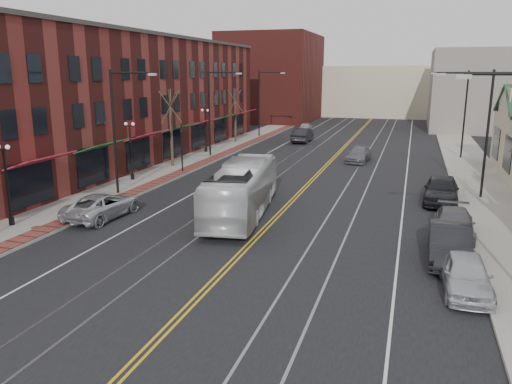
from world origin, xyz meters
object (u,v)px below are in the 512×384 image
Objects in this scene: parked_suv at (102,206)px; parked_car_c at (454,224)px; parked_car_b at (450,244)px; parked_car_a at (466,274)px; parked_car_d at (441,189)px; transit_bus at (242,189)px.

parked_car_c is at bearing -170.34° from parked_suv.
parked_suv is at bearing 177.11° from parked_car_b.
parked_suv is at bearing 164.73° from parked_car_a.
parked_car_b is at bearing 95.45° from parked_car_a.
parked_car_b is at bearing -94.78° from parked_car_c.
parked_car_c is 6.84m from parked_car_d.
parked_car_d is at bearing -150.89° from parked_suv.
transit_bus is 2.60× the size of parked_car_a.
parked_car_b is 0.95× the size of parked_car_d.
transit_bus is at bearing 145.19° from parked_car_a.
parked_car_a is 0.82× the size of parked_car_d.
parked_suv is at bearing -171.03° from parked_car_c.
parked_car_c is at bearing 169.49° from transit_bus.
transit_bus reaches higher than parked_car_c.
parked_car_b is (10.89, -4.14, -0.70)m from transit_bus.
parked_car_d is (0.10, 10.43, 0.07)m from parked_car_b.
parked_suv is 1.00× the size of parked_car_d.
transit_bus is 12.68m from parked_car_d.
transit_bus is 11.34m from parked_car_c.
transit_bus is 7.90m from parked_suv.
parked_suv is 20.47m from parked_car_d.
transit_bus is 2.32× the size of parked_car_c.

